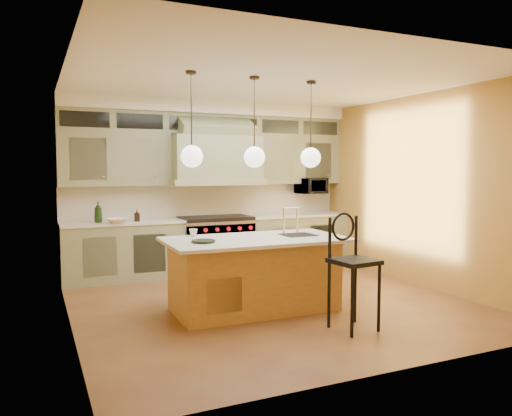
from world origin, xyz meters
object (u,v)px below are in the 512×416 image
range (216,244)px  kitchen_island (255,273)px  microwave (311,186)px  counter_stool (352,263)px

range → kitchen_island: size_ratio=0.53×
kitchen_island → microwave: microwave is taller
microwave → counter_stool: bearing=-114.0°
kitchen_island → counter_stool: bearing=-57.6°
kitchen_island → counter_stool: kitchen_island is taller
range → microwave: microwave is taller
kitchen_island → microwave: 3.53m
counter_stool → microwave: 4.02m
kitchen_island → counter_stool: 1.33m
kitchen_island → counter_stool: (0.68, -1.11, 0.27)m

